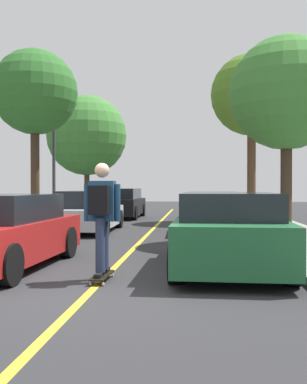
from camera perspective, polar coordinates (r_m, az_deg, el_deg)
The scene contains 14 objects.
ground at distance 6.73m, azimuth -7.57°, elevation -11.99°, with size 80.00×80.00×0.00m, color #2D2D30.
center_line at distance 10.61m, azimuth -2.74°, elevation -7.33°, with size 0.12×39.20×0.01m, color gold.
parked_car_left_nearest at distance 8.65m, azimuth -18.83°, elevation -4.84°, with size 1.99×4.22×1.34m.
parked_car_left_near at distance 15.11m, azimuth -8.24°, elevation -2.45°, with size 1.91×4.32×1.34m.
parked_car_left_far at distance 21.59m, azimuth -4.15°, elevation -1.43°, with size 1.99×4.29×1.41m.
parked_car_right_nearest at distance 8.20m, azimuth 9.43°, elevation -4.84°, with size 2.01×4.06×1.37m.
parked_car_right_near at distance 14.42m, azimuth 7.61°, elevation -2.64°, with size 1.92×4.08×1.32m.
street_tree_left_nearest at distance 15.75m, azimuth -14.76°, elevation 12.00°, with size 2.81×2.81×5.88m.
street_tree_left_near at distance 22.48m, azimuth -8.43°, elevation 7.05°, with size 3.90×3.90×5.81m.
street_tree_right_nearest at distance 12.35m, azimuth 16.45°, elevation 11.81°, with size 2.92×2.92×5.22m.
street_tree_right_near at distance 19.56m, azimuth 12.29°, elevation 11.82°, with size 3.38×3.38×6.86m.
streetlamp at distance 17.40m, azimuth -12.48°, elevation 6.02°, with size 0.36×0.24×5.16m.
skateboard at distance 7.21m, azimuth -6.50°, elevation -10.44°, with size 0.24×0.85×0.10m.
skateboarder at distance 7.05m, azimuth -6.57°, elevation -2.45°, with size 0.58×0.70×1.74m.
Camera 1 is at (1.46, -6.40, 1.47)m, focal length 42.22 mm.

